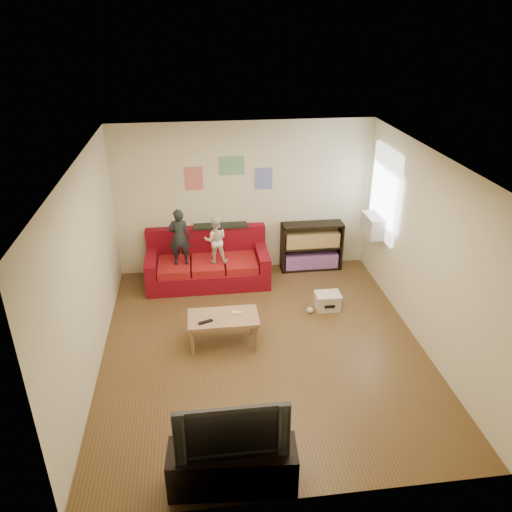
{
  "coord_description": "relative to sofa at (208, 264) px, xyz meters",
  "views": [
    {
      "loc": [
        -0.83,
        -5.77,
        4.3
      ],
      "look_at": [
        0.0,
        0.8,
        1.05
      ],
      "focal_mm": 35.0,
      "sensor_mm": 36.0,
      "label": 1
    }
  ],
  "objects": [
    {
      "name": "remote",
      "position": [
        -0.1,
        -2.03,
        0.15
      ],
      "size": [
        0.21,
        0.12,
        0.02
      ],
      "primitive_type": "cube",
      "rotation": [
        0.0,
        0.0,
        0.36
      ],
      "color": "black",
      "rests_on": "coffee_table"
    },
    {
      "name": "bookshelf",
      "position": [
        1.91,
        0.23,
        0.09
      ],
      "size": [
        1.11,
        0.33,
        0.89
      ],
      "color": "black",
      "rests_on": "ground"
    },
    {
      "name": "window",
      "position": [
        2.91,
        -0.42,
        1.33
      ],
      "size": [
        0.04,
        1.08,
        1.48
      ],
      "primitive_type": "cube",
      "color": "white",
      "rests_on": "room_shell"
    },
    {
      "name": "tv_stand",
      "position": [
        0.07,
        -4.32,
        -0.07
      ],
      "size": [
        1.3,
        0.51,
        0.48
      ],
      "primitive_type": "cube",
      "rotation": [
        0.0,
        0.0,
        -0.07
      ],
      "color": "black",
      "rests_on": "ground"
    },
    {
      "name": "artwork_right",
      "position": [
        1.04,
        0.41,
        1.39
      ],
      "size": [
        0.3,
        0.01,
        0.38
      ],
      "primitive_type": "cube",
      "color": "#727FCC",
      "rests_on": "room_shell"
    },
    {
      "name": "sofa",
      "position": [
        0.0,
        0.0,
        0.0
      ],
      "size": [
        2.1,
        0.97,
        0.92
      ],
      "color": "maroon",
      "rests_on": "ground"
    },
    {
      "name": "tissue",
      "position": [
        1.55,
        -1.3,
        -0.26
      ],
      "size": [
        0.1,
        0.1,
        0.1
      ],
      "primitive_type": "sphere",
      "rotation": [
        0.0,
        0.0,
        0.0
      ],
      "color": "silver",
      "rests_on": "ground"
    },
    {
      "name": "child_b",
      "position": [
        0.15,
        -0.17,
        0.54
      ],
      "size": [
        0.41,
        0.32,
        0.82
      ],
      "primitive_type": "imported",
      "rotation": [
        0.0,
        0.0,
        3.1
      ],
      "color": "silver",
      "rests_on": "sofa"
    },
    {
      "name": "television",
      "position": [
        0.07,
        -4.32,
        0.48
      ],
      "size": [
        1.09,
        0.14,
        0.63
      ],
      "primitive_type": "imported",
      "rotation": [
        0.0,
        0.0,
        0.0
      ],
      "color": "black",
      "rests_on": "tv_stand"
    },
    {
      "name": "room_shell",
      "position": [
        0.69,
        -2.07,
        1.04
      ],
      "size": [
        4.52,
        5.02,
        2.72
      ],
      "color": "brown",
      "rests_on": "ground"
    },
    {
      "name": "ac_unit",
      "position": [
        2.79,
        -0.42,
        0.77
      ],
      "size": [
        0.28,
        0.55,
        0.35
      ],
      "primitive_type": "cube",
      "color": "#B7B2A3",
      "rests_on": "window"
    },
    {
      "name": "coffee_table",
      "position": [
        0.15,
        -1.91,
        0.07
      ],
      "size": [
        0.99,
        0.55,
        0.45
      ],
      "color": "#A87E5C",
      "rests_on": "ground"
    },
    {
      "name": "game_controller",
      "position": [
        0.35,
        -1.86,
        0.15
      ],
      "size": [
        0.14,
        0.07,
        0.03
      ],
      "primitive_type": "cube",
      "rotation": [
        0.0,
        0.0,
        -0.21
      ],
      "color": "white",
      "rests_on": "coffee_table"
    },
    {
      "name": "child_a",
      "position": [
        -0.45,
        -0.17,
        0.62
      ],
      "size": [
        0.36,
        0.24,
        0.99
      ],
      "primitive_type": "imported",
      "rotation": [
        0.0,
        0.0,
        3.16
      ],
      "color": "black",
      "rests_on": "sofa"
    },
    {
      "name": "artwork_center",
      "position": [
        0.49,
        0.41,
        1.64
      ],
      "size": [
        0.42,
        0.01,
        0.32
      ],
      "primitive_type": "cube",
      "color": "#72B27F",
      "rests_on": "room_shell"
    },
    {
      "name": "artwork_left",
      "position": [
        -0.16,
        0.41,
        1.44
      ],
      "size": [
        0.3,
        0.01,
        0.4
      ],
      "primitive_type": "cube",
      "color": "#D87266",
      "rests_on": "room_shell"
    },
    {
      "name": "file_box",
      "position": [
        1.86,
        -1.2,
        -0.17
      ],
      "size": [
        0.4,
        0.3,
        0.27
      ],
      "color": "beige",
      "rests_on": "ground"
    }
  ]
}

